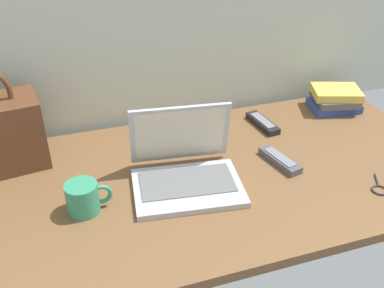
# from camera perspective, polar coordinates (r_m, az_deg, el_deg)

# --- Properties ---
(desk) EXTENTS (1.60, 0.76, 0.03)m
(desk) POSITION_cam_1_polar(r_m,az_deg,el_deg) (1.34, 1.23, -4.69)
(desk) COLOR brown
(desk) RESTS_ON ground
(laptop) EXTENTS (0.34, 0.30, 0.21)m
(laptop) POSITION_cam_1_polar(r_m,az_deg,el_deg) (1.29, -0.91, -3.16)
(laptop) COLOR #B2B5BA
(laptop) RESTS_ON desk
(coffee_mug) EXTENTS (0.12, 0.09, 0.09)m
(coffee_mug) POSITION_cam_1_polar(r_m,az_deg,el_deg) (1.22, -13.84, -6.72)
(coffee_mug) COLOR #338C66
(coffee_mug) RESTS_ON desk
(remote_control_near) EXTENTS (0.08, 0.17, 0.02)m
(remote_control_near) POSITION_cam_1_polar(r_m,az_deg,el_deg) (1.41, 11.29, -2.04)
(remote_control_near) COLOR #4C4C51
(remote_control_near) RESTS_ON desk
(remote_control_far) EXTENTS (0.06, 0.16, 0.02)m
(remote_control_far) POSITION_cam_1_polar(r_m,az_deg,el_deg) (1.61, 9.11, 2.70)
(remote_control_far) COLOR black
(remote_control_far) RESTS_ON desk
(book_stack) EXTENTS (0.21, 0.18, 0.09)m
(book_stack) POSITION_cam_1_polar(r_m,az_deg,el_deg) (1.78, 18.01, 5.56)
(book_stack) COLOR #334C99
(book_stack) RESTS_ON desk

